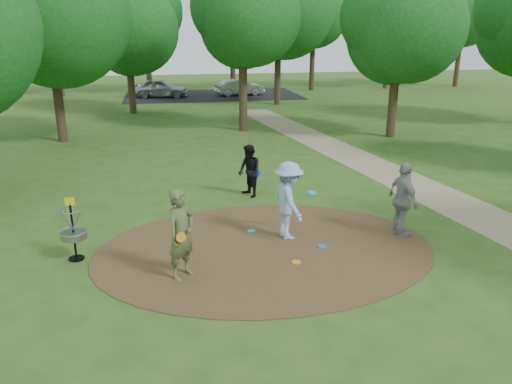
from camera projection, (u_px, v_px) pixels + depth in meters
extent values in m
plane|color=#2D5119|center=(265.00, 249.00, 12.32)|extent=(100.00, 100.00, 0.00)
cylinder|color=#47301C|center=(265.00, 249.00, 12.32)|extent=(8.40, 8.40, 0.02)
cube|color=#8C7A5B|center=(458.00, 205.00, 15.37)|extent=(7.55, 39.89, 0.01)
cube|color=black|center=(213.00, 95.00, 40.66)|extent=(14.00, 8.00, 0.01)
imported|color=#535E36|center=(181.00, 234.00, 10.65)|extent=(0.85, 0.86, 2.01)
cylinder|color=orange|center=(181.00, 237.00, 10.36)|extent=(0.22, 0.10, 0.22)
imported|color=#98B3E3|center=(289.00, 201.00, 12.71)|extent=(0.94, 1.41, 2.03)
cylinder|color=#0D97E1|center=(312.00, 193.00, 12.76)|extent=(0.29, 0.28, 0.08)
imported|color=black|center=(249.00, 171.00, 15.94)|extent=(0.88, 0.99, 1.70)
cylinder|color=#0C20D4|center=(257.00, 173.00, 16.03)|extent=(0.23, 0.11, 0.22)
imported|color=gray|center=(403.00, 200.00, 12.81)|extent=(0.61, 1.21, 1.99)
cylinder|color=white|center=(397.00, 190.00, 12.75)|extent=(0.23, 0.08, 0.22)
cylinder|color=#17B9BC|center=(252.00, 231.00, 13.36)|extent=(0.22, 0.22, 0.02)
cylinder|color=blue|center=(322.00, 246.00, 12.41)|extent=(0.22, 0.22, 0.02)
cylinder|color=#DA154B|center=(185.00, 235.00, 13.07)|extent=(0.22, 0.22, 0.02)
imported|color=#9CA0A3|center=(160.00, 88.00, 39.22)|extent=(4.45, 2.32, 1.45)
imported|color=#929599|center=(240.00, 87.00, 40.36)|extent=(4.09, 1.98, 1.29)
cylinder|color=orange|center=(296.00, 262.00, 11.58)|extent=(0.22, 0.22, 0.02)
cylinder|color=black|center=(73.00, 233.00, 11.57)|extent=(0.05, 0.05, 1.35)
cylinder|color=black|center=(77.00, 258.00, 11.78)|extent=(0.36, 0.36, 0.04)
cylinder|color=gray|center=(74.00, 235.00, 11.59)|extent=(0.60, 0.60, 0.16)
torus|color=gray|center=(73.00, 232.00, 11.57)|extent=(0.63, 0.63, 0.03)
torus|color=gray|center=(71.00, 210.00, 11.40)|extent=(0.58, 0.58, 0.02)
cube|color=yellow|center=(70.00, 201.00, 11.33)|extent=(0.22, 0.02, 0.18)
cylinder|color=#332316|center=(59.00, 102.00, 23.51)|extent=(0.44, 0.44, 3.80)
sphere|color=#144B17|center=(48.00, 19.00, 22.36)|extent=(6.52, 6.52, 6.52)
cylinder|color=#332316|center=(243.00, 91.00, 26.02)|extent=(0.44, 0.44, 4.18)
sphere|color=#144B17|center=(242.00, 21.00, 24.95)|extent=(4.88, 4.88, 4.88)
cylinder|color=#332316|center=(393.00, 101.00, 24.59)|extent=(0.44, 0.44, 3.61)
sphere|color=#144B17|center=(399.00, 32.00, 23.58)|extent=(5.19, 5.19, 5.19)
cylinder|color=#332316|center=(131.00, 86.00, 31.58)|extent=(0.44, 0.44, 3.42)
sphere|color=#144B17|center=(127.00, 33.00, 30.57)|extent=(5.48, 5.48, 5.48)
cylinder|color=#332316|center=(278.00, 73.00, 35.11)|extent=(0.44, 0.44, 4.37)
sphere|color=#144B17|center=(278.00, 13.00, 33.86)|extent=(6.61, 6.61, 6.61)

